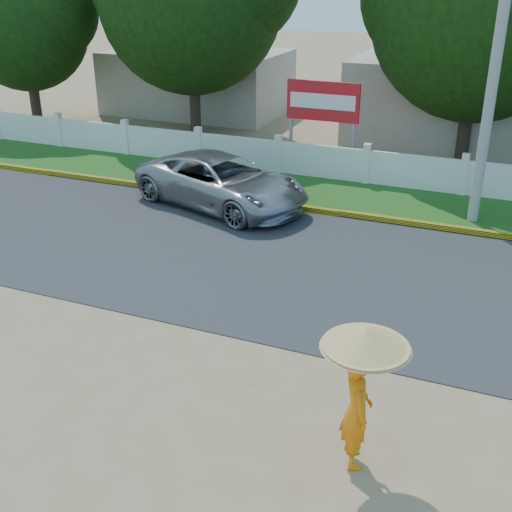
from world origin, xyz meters
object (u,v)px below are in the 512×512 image
at_px(vehicle, 222,182).
at_px(monk_with_parasol, 361,377).
at_px(billboard, 323,106).
at_px(utility_pole, 498,48).

distance_m(vehicle, monk_with_parasol, 10.87).
bearing_deg(vehicle, billboard, 0.01).
relative_size(vehicle, monk_with_parasol, 2.42).
bearing_deg(utility_pole, vehicle, -167.32).
bearing_deg(vehicle, monk_with_parasol, -127.28).
height_order(utility_pole, monk_with_parasol, utility_pole).
bearing_deg(billboard, vehicle, -107.47).
relative_size(utility_pole, billboard, 3.10).
relative_size(vehicle, billboard, 1.80).
bearing_deg(utility_pole, monk_with_parasol, -93.45).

